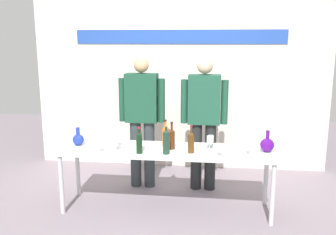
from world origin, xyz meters
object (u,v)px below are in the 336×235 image
(wine_bottle_2, at_px, (139,142))
(wine_glass_right_0, at_px, (220,148))
(wine_glass_right_3, at_px, (251,145))
(wine_glass_left_0, at_px, (115,141))
(wine_glass_right_1, at_px, (211,139))
(wine_bottle_3, at_px, (172,138))
(wine_glass_left_1, at_px, (99,143))
(wine_glass_left_3, at_px, (97,137))
(wine_bottle_1, at_px, (166,141))
(wine_bottle_4, at_px, (191,142))
(decanter_blue_right, at_px, (267,145))
(wine_glass_left_2, at_px, (117,139))
(presenter_left, at_px, (142,115))
(wine_bottle_0, at_px, (165,135))
(decanter_blue_left, at_px, (78,139))
(wine_glass_right_2, at_px, (210,140))
(presenter_right, at_px, (204,116))
(display_table, at_px, (166,154))

(wine_bottle_2, distance_m, wine_glass_right_0, 0.86)
(wine_glass_right_0, bearing_deg, wine_glass_right_3, 12.62)
(wine_glass_left_0, xyz_separation_m, wine_glass_right_1, (1.03, 0.27, -0.01))
(wine_bottle_3, distance_m, wine_glass_left_1, 0.80)
(wine_glass_left_1, distance_m, wine_glass_left_3, 0.24)
(wine_bottle_1, distance_m, wine_bottle_2, 0.29)
(wine_glass_left_3, xyz_separation_m, wine_glass_right_1, (1.28, 0.13, -0.01))
(wine_bottle_1, relative_size, wine_bottle_4, 1.04)
(decanter_blue_right, bearing_deg, wine_glass_left_2, 179.76)
(presenter_left, xyz_separation_m, wine_glass_left_3, (-0.39, -0.65, -0.14))
(wine_bottle_1, bearing_deg, wine_bottle_0, 98.57)
(wine_bottle_2, bearing_deg, wine_glass_left_2, 143.50)
(wine_bottle_0, xyz_separation_m, wine_bottle_2, (-0.24, -0.32, -0.00))
(wine_glass_right_0, relative_size, wine_glass_right_1, 1.00)
(decanter_blue_left, distance_m, wine_glass_right_2, 1.50)
(wine_glass_left_0, distance_m, wine_glass_right_2, 1.03)
(wine_glass_right_0, bearing_deg, wine_glass_right_1, 106.01)
(wine_glass_left_1, xyz_separation_m, wine_glass_right_0, (1.29, 0.01, -0.01))
(wine_bottle_1, bearing_deg, wine_glass_left_3, 167.90)
(wine_bottle_0, bearing_deg, wine_glass_right_1, -0.28)
(wine_glass_left_2, bearing_deg, wine_bottle_4, -9.22)
(presenter_right, height_order, wine_glass_right_1, presenter_right)
(presenter_right, bearing_deg, wine_glass_left_2, -147.32)
(decanter_blue_left, height_order, wine_glass_left_1, decanter_blue_left)
(wine_bottle_0, relative_size, wine_bottle_3, 0.98)
(wine_bottle_0, xyz_separation_m, wine_bottle_4, (0.31, -0.24, -0.00))
(wine_bottle_3, height_order, wine_glass_left_2, wine_bottle_3)
(presenter_left, relative_size, wine_glass_left_0, 10.97)
(wine_glass_left_3, relative_size, wine_glass_right_0, 1.11)
(wine_glass_left_0, height_order, wine_glass_right_1, wine_glass_left_0)
(wine_bottle_0, bearing_deg, presenter_left, 125.50)
(wine_glass_left_2, height_order, wine_glass_right_1, wine_glass_right_1)
(wine_glass_right_3, bearing_deg, wine_glass_left_0, 179.58)
(wine_bottle_1, relative_size, wine_glass_left_3, 2.06)
(presenter_right, relative_size, wine_glass_right_3, 9.96)
(display_table, distance_m, wine_glass_right_2, 0.51)
(decanter_blue_right, bearing_deg, decanter_blue_left, 180.00)
(decanter_blue_left, xyz_separation_m, wine_glass_left_3, (0.23, -0.03, 0.03))
(wine_bottle_1, height_order, wine_glass_right_3, wine_bottle_1)
(decanter_blue_right, distance_m, presenter_right, 0.95)
(presenter_right, distance_m, wine_bottle_1, 0.92)
(presenter_left, height_order, wine_glass_left_3, presenter_left)
(presenter_left, relative_size, wine_glass_left_2, 12.70)
(wine_bottle_1, bearing_deg, wine_glass_right_3, 1.78)
(wine_glass_left_1, height_order, wine_glass_right_3, wine_glass_right_3)
(wine_glass_right_1, bearing_deg, wine_bottle_3, -163.77)
(wine_glass_left_2, bearing_deg, wine_glass_right_3, -7.00)
(wine_glass_left_3, bearing_deg, wine_glass_right_3, -4.94)
(decanter_blue_right, distance_m, wine_glass_right_2, 0.62)
(presenter_left, distance_m, wine_glass_left_2, 0.66)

